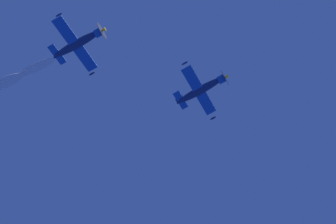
% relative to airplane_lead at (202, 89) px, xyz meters
% --- Properties ---
extents(airplane_lead, '(9.04, 9.83, 3.66)m').
position_rel_airplane_lead_xyz_m(airplane_lead, '(0.00, 0.00, 0.00)').
color(airplane_lead, navy).
extents(airplane_left_wingman, '(9.03, 9.84, 3.48)m').
position_rel_airplane_lead_xyz_m(airplane_left_wingman, '(12.64, 15.22, 0.36)').
color(airplane_left_wingman, navy).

